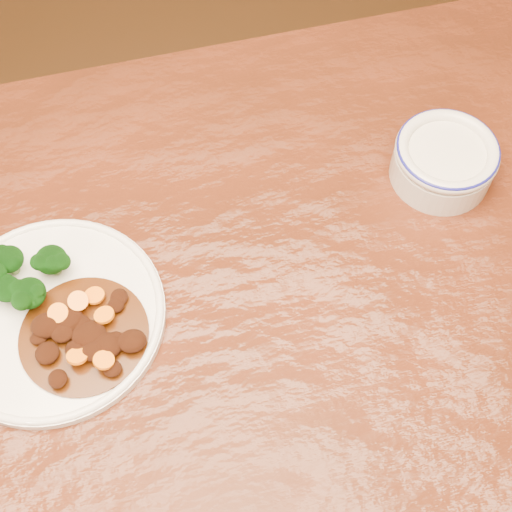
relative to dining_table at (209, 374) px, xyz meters
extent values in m
plane|color=#4D2F13|center=(0.00, 0.00, -0.67)|extent=(4.00, 4.00, 0.00)
cube|color=#511F0E|center=(0.00, 0.00, 0.06)|extent=(1.55, 0.99, 0.04)
cylinder|color=white|center=(-0.16, 0.07, 0.09)|extent=(0.25, 0.25, 0.01)
torus|color=white|center=(-0.16, 0.07, 0.09)|extent=(0.25, 0.25, 0.01)
cylinder|color=#779D51|center=(-0.20, 0.13, 0.10)|extent=(0.01, 0.01, 0.02)
ellipsoid|color=black|center=(-0.20, 0.13, 0.12)|extent=(0.03, 0.03, 0.03)
cylinder|color=#779D51|center=(-0.18, 0.08, 0.10)|extent=(0.01, 0.01, 0.02)
ellipsoid|color=black|center=(-0.18, 0.08, 0.12)|extent=(0.04, 0.04, 0.03)
cylinder|color=#779D51|center=(-0.20, 0.09, 0.10)|extent=(0.01, 0.01, 0.02)
ellipsoid|color=black|center=(-0.20, 0.09, 0.12)|extent=(0.03, 0.03, 0.02)
cylinder|color=#779D51|center=(-0.15, 0.12, 0.10)|extent=(0.01, 0.01, 0.02)
ellipsoid|color=black|center=(-0.15, 0.12, 0.12)|extent=(0.04, 0.04, 0.03)
cylinder|color=#421E07|center=(-0.13, 0.03, 0.09)|extent=(0.14, 0.14, 0.00)
ellipsoid|color=black|center=(-0.16, -0.02, 0.10)|extent=(0.02, 0.02, 0.01)
ellipsoid|color=black|center=(-0.12, 0.03, 0.10)|extent=(0.03, 0.03, 0.01)
ellipsoid|color=black|center=(-0.15, 0.04, 0.10)|extent=(0.02, 0.02, 0.01)
ellipsoid|color=black|center=(-0.10, -0.01, 0.10)|extent=(0.02, 0.02, 0.01)
ellipsoid|color=black|center=(-0.10, 0.01, 0.10)|extent=(0.04, 0.03, 0.02)
ellipsoid|color=black|center=(-0.12, 0.04, 0.10)|extent=(0.02, 0.02, 0.01)
ellipsoid|color=black|center=(-0.13, 0.04, 0.10)|extent=(0.03, 0.02, 0.01)
ellipsoid|color=black|center=(-0.14, 0.05, 0.10)|extent=(0.03, 0.03, 0.02)
ellipsoid|color=black|center=(-0.09, 0.02, 0.10)|extent=(0.02, 0.02, 0.01)
ellipsoid|color=black|center=(-0.16, 0.05, 0.10)|extent=(0.04, 0.03, 0.02)
ellipsoid|color=black|center=(-0.09, 0.06, 0.10)|extent=(0.02, 0.02, 0.01)
ellipsoid|color=black|center=(-0.07, 0.01, 0.11)|extent=(0.03, 0.03, 0.02)
ellipsoid|color=black|center=(-0.17, 0.02, 0.10)|extent=(0.03, 0.03, 0.01)
ellipsoid|color=black|center=(-0.14, 0.02, 0.10)|extent=(0.02, 0.02, 0.01)
ellipsoid|color=black|center=(-0.08, 0.07, 0.10)|extent=(0.02, 0.02, 0.01)
ellipsoid|color=black|center=(-0.12, 0.01, 0.10)|extent=(0.03, 0.02, 0.01)
ellipsoid|color=black|center=(-0.12, 0.03, 0.10)|extent=(0.03, 0.03, 0.02)
ellipsoid|color=black|center=(-0.17, 0.04, 0.10)|extent=(0.02, 0.02, 0.01)
cylinder|color=orange|center=(-0.11, 0.07, 0.10)|extent=(0.03, 0.03, 0.01)
cylinder|color=orange|center=(-0.15, 0.06, 0.11)|extent=(0.03, 0.03, 0.01)
cylinder|color=orange|center=(-0.13, 0.07, 0.11)|extent=(0.03, 0.03, 0.01)
cylinder|color=orange|center=(-0.10, 0.05, 0.11)|extent=(0.03, 0.03, 0.01)
cylinder|color=orange|center=(-0.11, -0.01, 0.11)|extent=(0.03, 0.03, 0.01)
cylinder|color=orange|center=(-0.13, 0.00, 0.11)|extent=(0.03, 0.03, 0.02)
cylinder|color=beige|center=(0.33, 0.18, 0.10)|extent=(0.12, 0.12, 0.04)
cylinder|color=silver|center=(0.33, 0.18, 0.12)|extent=(0.10, 0.10, 0.01)
torus|color=beige|center=(0.33, 0.18, 0.13)|extent=(0.13, 0.13, 0.02)
torus|color=navy|center=(0.33, 0.18, 0.13)|extent=(0.12, 0.12, 0.01)
camera|label=1|loc=(0.00, -0.31, 0.81)|focal=50.00mm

